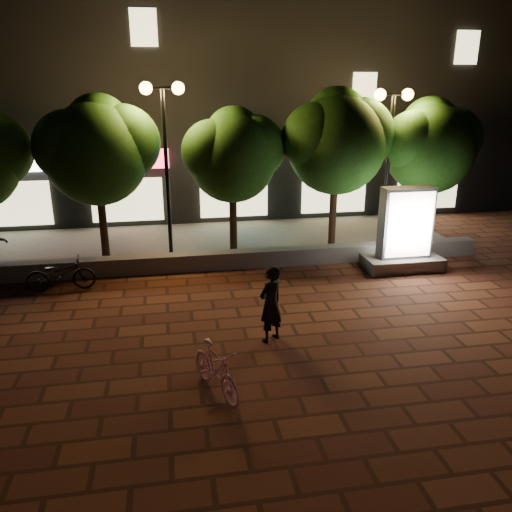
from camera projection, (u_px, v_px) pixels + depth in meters
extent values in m
plane|color=#5C2F1D|center=(243.00, 328.00, 11.44)|extent=(80.00, 80.00, 0.00)
cube|color=slate|center=(223.00, 260.00, 15.09)|extent=(16.00, 0.45, 0.50)
cube|color=slate|center=(215.00, 242.00, 17.49)|extent=(16.00, 5.00, 0.08)
cube|color=black|center=(197.00, 88.00, 21.96)|extent=(28.00, 8.00, 10.00)
cube|color=white|center=(7.00, 162.00, 17.80)|extent=(3.20, 0.12, 0.70)
cube|color=beige|center=(13.00, 204.00, 18.28)|extent=(2.60, 0.10, 1.60)
cube|color=#F02F48|center=(124.00, 159.00, 18.45)|extent=(3.20, 0.12, 0.70)
cube|color=beige|center=(127.00, 200.00, 18.93)|extent=(2.60, 0.10, 1.60)
cube|color=#3FD3EA|center=(233.00, 157.00, 19.11)|extent=(3.20, 0.12, 0.70)
cube|color=beige|center=(234.00, 196.00, 19.59)|extent=(2.60, 0.10, 1.60)
cube|color=orange|center=(336.00, 154.00, 19.76)|extent=(3.20, 0.12, 0.70)
cube|color=beige|center=(334.00, 192.00, 20.24)|extent=(2.60, 0.10, 1.60)
cube|color=white|center=(431.00, 152.00, 20.42)|extent=(3.20, 0.12, 0.70)
cube|color=beige|center=(427.00, 189.00, 20.90)|extent=(2.60, 0.10, 1.60)
cube|color=beige|center=(144.00, 27.00, 17.20)|extent=(0.90, 0.10, 1.20)
cube|color=beige|center=(364.00, 89.00, 19.15)|extent=(0.90, 0.10, 1.20)
cube|color=beige|center=(467.00, 47.00, 19.33)|extent=(0.90, 0.10, 1.20)
cylinder|color=#301F13|center=(103.00, 221.00, 15.50)|extent=(0.24, 0.24, 2.34)
sphere|color=#255218|center=(96.00, 154.00, 14.86)|extent=(3.00, 3.00, 3.00)
sphere|color=#255218|center=(122.00, 143.00, 15.07)|extent=(2.25, 2.25, 2.25)
sphere|color=#255218|center=(70.00, 147.00, 14.53)|extent=(2.10, 2.10, 2.10)
sphere|color=#255218|center=(99.00, 127.00, 14.96)|extent=(1.95, 1.95, 1.95)
cylinder|color=#301F13|center=(233.00, 217.00, 16.18)|extent=(0.24, 0.24, 2.21)
sphere|color=#255218|center=(232.00, 159.00, 15.58)|extent=(2.70, 2.70, 2.70)
sphere|color=#255218|center=(253.00, 147.00, 15.78)|extent=(2.03, 2.03, 2.02)
sphere|color=#255218|center=(213.00, 151.00, 15.26)|extent=(1.89, 1.89, 1.89)
sphere|color=#255218|center=(234.00, 135.00, 15.71)|extent=(1.76, 1.76, 1.76)
cylinder|color=#301F13|center=(333.00, 209.00, 16.68)|extent=(0.24, 0.24, 2.43)
sphere|color=#255218|center=(336.00, 145.00, 16.02)|extent=(3.10, 3.10, 3.10)
sphere|color=#255218|center=(358.00, 135.00, 16.23)|extent=(2.33, 2.33, 2.33)
sphere|color=#255218|center=(316.00, 138.00, 15.68)|extent=(2.17, 2.17, 2.17)
sphere|color=#255218|center=(337.00, 119.00, 16.11)|extent=(2.01, 2.02, 2.02)
cylinder|color=#301F13|center=(424.00, 208.00, 17.23)|extent=(0.24, 0.24, 2.29)
sphere|color=#255218|center=(430.00, 149.00, 16.60)|extent=(2.90, 2.90, 2.90)
sphere|color=#255218|center=(448.00, 139.00, 16.81)|extent=(2.18, 2.17, 2.17)
sphere|color=#255218|center=(414.00, 142.00, 16.27)|extent=(2.03, 2.03, 2.03)
sphere|color=#255218|center=(430.00, 125.00, 16.71)|extent=(1.89, 1.88, 1.88)
cylinder|color=black|center=(167.00, 176.00, 15.21)|extent=(0.12, 0.12, 5.00)
cylinder|color=black|center=(162.00, 88.00, 14.41)|extent=(0.90, 0.08, 0.08)
sphere|color=#FF933F|center=(146.00, 88.00, 14.34)|extent=(0.36, 0.36, 0.36)
sphere|color=#FF933F|center=(178.00, 88.00, 14.48)|extent=(0.36, 0.36, 0.36)
cylinder|color=black|center=(387.00, 173.00, 16.39)|extent=(0.12, 0.12, 4.80)
cylinder|color=black|center=(394.00, 95.00, 15.62)|extent=(0.90, 0.08, 0.08)
sphere|color=#FF933F|center=(380.00, 95.00, 15.55)|extent=(0.36, 0.36, 0.36)
sphere|color=#FF933F|center=(408.00, 95.00, 15.70)|extent=(0.36, 0.36, 0.36)
cube|color=slate|center=(402.00, 262.00, 15.06)|extent=(2.26, 1.14, 0.38)
cube|color=#4C4C51|center=(406.00, 223.00, 14.67)|extent=(1.51, 0.53, 2.06)
cube|color=white|center=(410.00, 225.00, 14.41)|extent=(1.36, 0.05, 1.88)
cube|color=white|center=(401.00, 220.00, 14.92)|extent=(1.36, 0.05, 1.88)
imported|color=pink|center=(216.00, 370.00, 8.88)|extent=(1.02, 1.62, 0.94)
imported|color=black|center=(271.00, 304.00, 10.64)|extent=(0.73, 0.68, 1.68)
imported|color=black|center=(61.00, 274.00, 13.37)|extent=(1.79, 0.71, 0.92)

